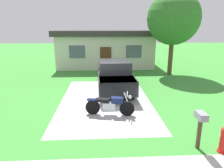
{
  "coord_description": "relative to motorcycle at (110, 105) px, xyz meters",
  "views": [
    {
      "loc": [
        -0.19,
        -10.48,
        3.86
      ],
      "look_at": [
        0.36,
        0.03,
        0.9
      ],
      "focal_mm": 32.84,
      "sensor_mm": 36.0,
      "label": 1
    }
  ],
  "objects": [
    {
      "name": "shade_tree",
      "position": [
        5.31,
        7.93,
        3.99
      ],
      "size": [
        4.13,
        4.13,
        6.55
      ],
      "color": "brown",
      "rests_on": "ground"
    },
    {
      "name": "pickup_truck",
      "position": [
        0.41,
        3.93,
        0.48
      ],
      "size": [
        2.14,
        5.67,
        1.9
      ],
      "color": "black",
      "rests_on": "ground"
    },
    {
      "name": "neighbor_house",
      "position": [
        0.03,
        12.27,
        1.32
      ],
      "size": [
        9.6,
        5.6,
        3.5
      ],
      "color": "beige",
      "rests_on": "ground"
    },
    {
      "name": "fire_hydrant",
      "position": [
        3.45,
        -3.05,
        -0.05
      ],
      "size": [
        0.32,
        0.4,
        0.87
      ],
      "color": "red",
      "rests_on": "ground"
    },
    {
      "name": "motorcycle",
      "position": [
        0.0,
        0.0,
        0.0
      ],
      "size": [
        2.2,
        0.72,
        1.09
      ],
      "color": "black",
      "rests_on": "ground"
    },
    {
      "name": "mailbox",
      "position": [
        2.75,
        -2.79,
        0.51
      ],
      "size": [
        0.26,
        0.48,
        1.26
      ],
      "color": "#4C3823",
      "rests_on": "ground"
    },
    {
      "name": "ground_plane",
      "position": [
        -0.18,
        1.92,
        -0.47
      ],
      "size": [
        80.0,
        80.0,
        0.0
      ],
      "primitive_type": "plane",
      "color": "#3E9137"
    },
    {
      "name": "driveway_pad",
      "position": [
        -0.18,
        1.92,
        -0.47
      ],
      "size": [
        4.73,
        7.97,
        0.01
      ],
      "primitive_type": "cube",
      "color": "#B8B8B8",
      "rests_on": "ground"
    }
  ]
}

